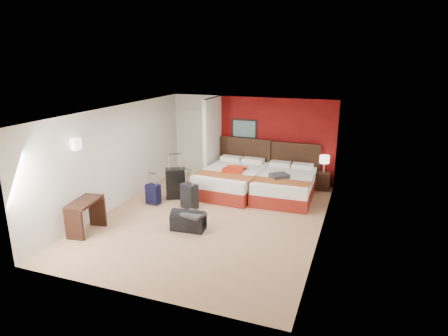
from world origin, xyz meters
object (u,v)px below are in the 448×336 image
at_px(bed_left, 232,181).
at_px(nightstand, 323,181).
at_px(suitcase_black, 176,184).
at_px(suitcase_charcoal, 189,197).
at_px(duffel_bag, 188,222).
at_px(table_lamp, 324,164).
at_px(desk, 86,217).
at_px(red_suitcase_open, 235,169).
at_px(suitcase_navy, 153,195).
at_px(bed_right, 285,186).

relative_size(bed_left, nightstand, 4.27).
height_order(suitcase_black, suitcase_charcoal, suitcase_black).
height_order(bed_left, duffel_bag, bed_left).
xyz_separation_m(nightstand, table_lamp, (0.00, 0.00, 0.50)).
xyz_separation_m(duffel_bag, desk, (-1.98, -0.89, 0.18)).
bearing_deg(red_suitcase_open, bed_left, 126.50).
bearing_deg(duffel_bag, table_lamp, 51.12).
distance_m(suitcase_navy, duffel_bag, 1.83).
xyz_separation_m(bed_right, suitcase_black, (-2.69, -1.07, 0.08)).
xyz_separation_m(suitcase_black, suitcase_navy, (-0.36, -0.58, -0.15)).
relative_size(bed_left, desk, 2.48).
xyz_separation_m(suitcase_black, suitcase_charcoal, (0.63, -0.53, -0.09)).
distance_m(bed_left, table_lamp, 2.61).
height_order(table_lamp, desk, table_lamp).
bearing_deg(bed_right, nightstand, 47.27).
distance_m(suitcase_charcoal, suitcase_navy, 0.99).
xyz_separation_m(red_suitcase_open, suitcase_charcoal, (-0.70, -1.43, -0.40)).
height_order(bed_left, suitcase_charcoal, bed_left).
bearing_deg(suitcase_navy, red_suitcase_open, 50.07).
relative_size(suitcase_navy, desk, 0.56).
bearing_deg(suitcase_charcoal, duffel_bag, -43.10).
relative_size(table_lamp, desk, 0.55).
bearing_deg(red_suitcase_open, duffel_bag, -103.05).
height_order(nightstand, duffel_bag, nightstand).
relative_size(suitcase_charcoal, suitcase_navy, 1.23).
distance_m(bed_left, desk, 4.10).
height_order(bed_left, nightstand, bed_left).
bearing_deg(bed_right, desk, -135.60).
bearing_deg(suitcase_black, duffel_bag, -83.86).
relative_size(table_lamp, suitcase_navy, 0.98).
bearing_deg(nightstand, red_suitcase_open, -159.80).
distance_m(bed_right, suitcase_charcoal, 2.60).
bearing_deg(duffel_bag, bed_right, 54.62).
bearing_deg(table_lamp, suitcase_navy, -146.07).
bearing_deg(red_suitcase_open, desk, -130.94).
distance_m(bed_right, table_lamp, 1.40).
distance_m(bed_right, nightstand, 1.33).
relative_size(nightstand, suitcase_charcoal, 0.85).
distance_m(bed_left, suitcase_black, 1.59).
height_order(table_lamp, duffel_bag, table_lamp).
bearing_deg(duffel_bag, red_suitcase_open, 79.94).
height_order(nightstand, suitcase_navy, nightstand).
bearing_deg(nightstand, suitcase_black, -157.27).
distance_m(suitcase_black, desk, 2.67).
height_order(nightstand, suitcase_charcoal, suitcase_charcoal).
relative_size(red_suitcase_open, duffel_bag, 1.01).
relative_size(bed_right, suitcase_charcoal, 3.44).
xyz_separation_m(table_lamp, suitcase_black, (-3.57, -2.07, -0.36)).
bearing_deg(duffel_bag, bed_left, 82.27).
distance_m(nightstand, table_lamp, 0.50).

